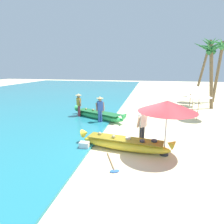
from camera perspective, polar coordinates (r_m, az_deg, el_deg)
ground_plane at (r=8.88m, az=5.94°, el=-10.45°), size 80.00×80.00×0.00m
sea at (r=21.91m, az=-30.08°, el=2.57°), size 24.00×56.00×0.10m
boat_yellow_foreground at (r=8.38m, az=3.84°, el=-9.69°), size 4.29×1.22×0.81m
boat_green_midground at (r=13.05m, az=-4.18°, el=-1.00°), size 4.23×2.39×0.84m
person_vendor_hatted at (r=11.97m, az=-3.68°, el=1.27°), size 0.58×0.46×1.79m
person_tourist_customer at (r=8.80m, az=9.24°, el=-3.98°), size 0.53×0.53×1.71m
person_vendor_assistant at (r=13.59m, az=-10.14°, el=2.54°), size 0.50×0.54×1.76m
patio_umbrella_large at (r=7.69m, az=16.62°, el=1.70°), size 2.33×2.33×2.33m
parasol_row_0 at (r=14.01m, az=25.26°, el=4.78°), size 1.60×1.60×1.91m
parasol_row_1 at (r=16.35m, az=23.81°, el=6.05°), size 1.60×1.60×1.91m
parasol_row_2 at (r=18.67m, az=23.11°, el=6.95°), size 1.60×1.60×1.91m
parasol_row_3 at (r=20.54m, az=23.23°, el=7.48°), size 1.60×1.60×1.91m
palm_tree_tall_inland at (r=26.13m, az=27.30°, el=16.25°), size 2.33×2.50×6.99m
palm_tree_leaning_seaward at (r=21.91m, az=30.64°, el=15.78°), size 2.76×2.53×6.31m
palm_tree_mid_cluster at (r=18.13m, az=28.01°, el=15.18°), size 2.81×2.33×5.70m
cooler_box at (r=8.55m, az=-8.47°, el=-10.19°), size 0.44×0.31×0.36m
paddle at (r=7.29m, az=0.03°, el=-15.83°), size 0.79×1.48×0.05m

